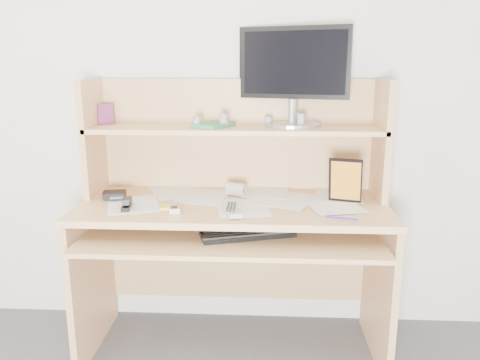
{
  "coord_description": "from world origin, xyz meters",
  "views": [
    {
      "loc": [
        0.14,
        -0.57,
        1.35
      ],
      "look_at": [
        0.03,
        1.43,
        0.87
      ],
      "focal_mm": 35.0,
      "sensor_mm": 36.0,
      "label": 1
    }
  ],
  "objects_px": {
    "desk": "(234,209)",
    "monitor": "(293,73)",
    "tv_remote": "(231,210)",
    "game_case": "(345,180)",
    "keyboard": "(247,233)"
  },
  "relations": [
    {
      "from": "desk",
      "to": "monitor",
      "type": "relative_size",
      "value": 2.71
    },
    {
      "from": "tv_remote",
      "to": "monitor",
      "type": "bearing_deg",
      "value": 37.52
    },
    {
      "from": "monitor",
      "to": "tv_remote",
      "type": "bearing_deg",
      "value": -108.71
    },
    {
      "from": "game_case",
      "to": "monitor",
      "type": "relative_size",
      "value": 0.4
    },
    {
      "from": "keyboard",
      "to": "game_case",
      "type": "relative_size",
      "value": 2.06
    },
    {
      "from": "tv_remote",
      "to": "monitor",
      "type": "distance_m",
      "value": 0.72
    },
    {
      "from": "desk",
      "to": "game_case",
      "type": "xyz_separation_m",
      "value": [
        0.51,
        -0.07,
        0.16
      ]
    },
    {
      "from": "desk",
      "to": "monitor",
      "type": "distance_m",
      "value": 0.7
    },
    {
      "from": "keyboard",
      "to": "monitor",
      "type": "xyz_separation_m",
      "value": [
        0.2,
        0.37,
        0.66
      ]
    },
    {
      "from": "desk",
      "to": "tv_remote",
      "type": "height_order",
      "value": "desk"
    },
    {
      "from": "keyboard",
      "to": "tv_remote",
      "type": "distance_m",
      "value": 0.12
    },
    {
      "from": "desk",
      "to": "game_case",
      "type": "distance_m",
      "value": 0.54
    },
    {
      "from": "keyboard",
      "to": "monitor",
      "type": "distance_m",
      "value": 0.78
    },
    {
      "from": "keyboard",
      "to": "game_case",
      "type": "height_order",
      "value": "game_case"
    },
    {
      "from": "game_case",
      "to": "tv_remote",
      "type": "bearing_deg",
      "value": -145.1
    }
  ]
}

